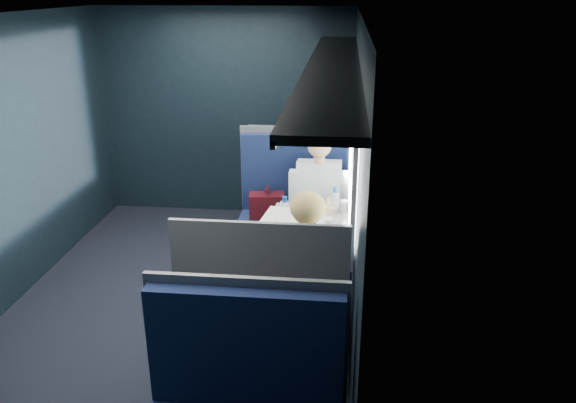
# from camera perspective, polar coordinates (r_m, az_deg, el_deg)

# --- Properties ---
(ground) EXTENTS (2.80, 4.20, 0.01)m
(ground) POSITION_cam_1_polar(r_m,az_deg,el_deg) (4.89, -10.73, -10.11)
(ground) COLOR black
(room_shell) EXTENTS (3.00, 4.40, 2.40)m
(room_shell) POSITION_cam_1_polar(r_m,az_deg,el_deg) (4.31, -11.76, 6.97)
(room_shell) COLOR black
(room_shell) RESTS_ON ground
(table) EXTENTS (0.62, 1.00, 0.74)m
(table) POSITION_cam_1_polar(r_m,az_deg,el_deg) (4.40, 1.72, -3.55)
(table) COLOR #54565E
(table) RESTS_ON ground
(seat_bay_near) EXTENTS (1.04, 0.62, 1.26)m
(seat_bay_near) POSITION_cam_1_polar(r_m,az_deg,el_deg) (5.31, 0.31, -1.92)
(seat_bay_near) COLOR #0D1539
(seat_bay_near) RESTS_ON ground
(seat_bay_far) EXTENTS (1.04, 0.62, 1.26)m
(seat_bay_far) POSITION_cam_1_polar(r_m,az_deg,el_deg) (3.78, -2.14, -12.42)
(seat_bay_far) COLOR #0D1539
(seat_bay_far) RESTS_ON ground
(seat_row_front) EXTENTS (1.04, 0.51, 1.16)m
(seat_row_front) POSITION_cam_1_polar(r_m,az_deg,el_deg) (6.17, 1.21, 1.33)
(seat_row_front) COLOR #0D1539
(seat_row_front) RESTS_ON ground
(man) EXTENTS (0.53, 0.56, 1.32)m
(man) POSITION_cam_1_polar(r_m,az_deg,el_deg) (5.02, 3.07, 0.32)
(man) COLOR black
(man) RESTS_ON ground
(woman) EXTENTS (0.53, 0.56, 1.32)m
(woman) POSITION_cam_1_polar(r_m,az_deg,el_deg) (3.74, 1.98, -7.20)
(woman) COLOR black
(woman) RESTS_ON ground
(papers) EXTENTS (0.66, 0.87, 0.01)m
(papers) POSITION_cam_1_polar(r_m,az_deg,el_deg) (4.35, 0.38, -2.70)
(papers) COLOR white
(papers) RESTS_ON table
(laptop) EXTENTS (0.28, 0.35, 0.24)m
(laptop) POSITION_cam_1_polar(r_m,az_deg,el_deg) (4.30, 6.31, -2.18)
(laptop) COLOR silver
(laptop) RESTS_ON table
(bottle_small) EXTENTS (0.06, 0.06, 0.22)m
(bottle_small) POSITION_cam_1_polar(r_m,az_deg,el_deg) (4.62, 4.79, -0.02)
(bottle_small) COLOR silver
(bottle_small) RESTS_ON table
(cup) EXTENTS (0.08, 0.08, 0.10)m
(cup) POSITION_cam_1_polar(r_m,az_deg,el_deg) (4.67, 5.70, -0.48)
(cup) COLOR white
(cup) RESTS_ON table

